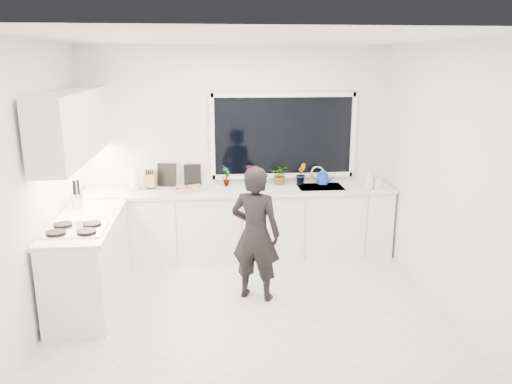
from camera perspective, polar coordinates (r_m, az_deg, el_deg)
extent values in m
cube|color=beige|center=(5.34, -0.71, -13.27)|extent=(4.00, 3.50, 0.02)
cube|color=white|center=(6.57, -2.11, 4.68)|extent=(4.00, 0.02, 2.70)
cube|color=white|center=(5.09, -23.92, 0.42)|extent=(0.02, 3.50, 2.70)
cube|color=white|center=(5.41, 20.99, 1.49)|extent=(0.02, 3.50, 2.70)
cube|color=white|center=(4.72, -0.82, 17.32)|extent=(4.00, 3.50, 0.02)
cube|color=black|center=(6.57, 3.16, 6.44)|extent=(1.80, 0.02, 1.00)
cube|color=white|center=(6.49, -1.86, -3.73)|extent=(3.92, 0.58, 0.88)
cube|color=white|center=(5.59, -18.52, -7.65)|extent=(0.58, 1.60, 0.88)
cube|color=silver|center=(6.35, -1.88, 0.18)|extent=(3.94, 0.62, 0.04)
cube|color=silver|center=(5.44, -18.91, -3.16)|extent=(0.62, 1.60, 0.04)
cube|color=white|center=(5.61, -20.15, 7.22)|extent=(0.34, 2.10, 0.70)
cube|color=silver|center=(6.52, 7.35, 0.18)|extent=(0.58, 0.42, 0.14)
cylinder|color=silver|center=(6.67, 7.01, 1.94)|extent=(0.03, 0.03, 0.22)
cube|color=black|center=(5.11, -20.02, -3.99)|extent=(0.56, 0.48, 0.03)
imported|color=black|center=(5.29, -0.06, -4.78)|extent=(0.63, 0.53, 1.46)
cube|color=#B3B3B7|center=(6.32, -7.65, 0.29)|extent=(0.51, 0.45, 0.03)
cube|color=red|center=(6.31, -7.66, 0.44)|extent=(0.46, 0.41, 0.01)
cylinder|color=blue|center=(6.66, 7.65, 1.50)|extent=(0.16, 0.16, 0.13)
cylinder|color=white|center=(6.48, -13.73, 1.41)|extent=(0.14, 0.14, 0.26)
cube|color=olive|center=(6.49, -11.97, 1.37)|extent=(0.14, 0.12, 0.22)
cylinder|color=silver|center=(5.88, -19.75, -0.91)|extent=(0.15, 0.15, 0.16)
cube|color=black|center=(6.55, -7.27, 1.95)|extent=(0.22, 0.03, 0.28)
cube|color=black|center=(6.56, -10.16, 1.96)|extent=(0.25, 0.08, 0.30)
imported|color=#26662D|center=(6.47, -3.41, 1.85)|extent=(0.15, 0.17, 0.27)
imported|color=#26662D|center=(6.49, -0.49, 1.97)|extent=(0.21, 0.21, 0.28)
imported|color=#26662D|center=(6.54, 2.79, 1.95)|extent=(0.29, 0.27, 0.26)
imported|color=#26662D|center=(6.58, 5.13, 2.07)|extent=(0.17, 0.18, 0.28)
imported|color=#D8BF66|center=(6.50, 12.86, 1.73)|extent=(0.17, 0.17, 0.31)
imported|color=#D8BF66|center=(6.54, 13.67, 1.21)|extent=(0.09, 0.09, 0.19)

